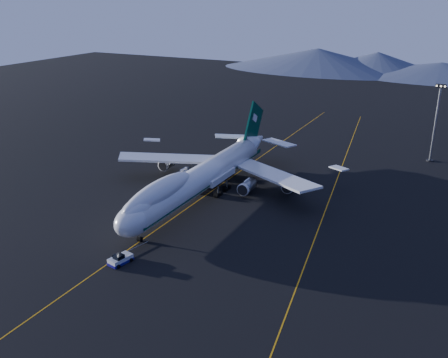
% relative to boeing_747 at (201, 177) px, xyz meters
% --- Properties ---
extents(ground, '(500.00, 500.00, 0.00)m').
position_rel_boeing_747_xyz_m(ground, '(-0.00, -0.03, -5.81)').
color(ground, black).
rests_on(ground, ground).
extents(taxiway_line_main, '(0.25, 220.00, 0.01)m').
position_rel_boeing_747_xyz_m(taxiway_line_main, '(-0.00, -0.03, -5.80)').
color(taxiway_line_main, orange).
rests_on(taxiway_line_main, ground).
extents(taxiway_line_side, '(28.08, 198.09, 0.01)m').
position_rel_boeing_747_xyz_m(taxiway_line_side, '(30.00, 9.97, -5.80)').
color(taxiway_line_side, orange).
rests_on(taxiway_line_side, ground).
extents(boeing_747, '(59.62, 72.43, 19.37)m').
position_rel_boeing_747_xyz_m(boeing_747, '(0.00, 0.00, 0.00)').
color(boeing_747, silver).
rests_on(boeing_747, ground).
extents(pushback_tug, '(3.56, 5.28, 2.13)m').
position_rel_boeing_747_xyz_m(pushback_tug, '(2.01, -35.58, -5.14)').
color(pushback_tug, silver).
rests_on(pushback_tug, ground).
extents(floodlight_mast, '(2.96, 2.22, 23.98)m').
position_rel_boeing_747_xyz_m(floodlight_mast, '(48.75, 58.71, 6.34)').
color(floodlight_mast, black).
rests_on(floodlight_mast, ground).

